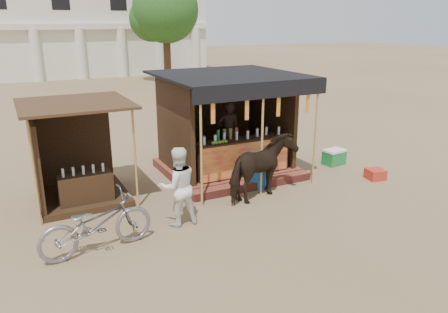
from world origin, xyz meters
name	(u,v)px	position (x,y,z in m)	size (l,w,h in m)	color
ground	(259,227)	(0.00, 0.00, 0.00)	(120.00, 120.00, 0.00)	#846B4C
main_stall	(228,137)	(1.01, 3.36, 1.03)	(3.60, 3.61, 2.78)	brown
secondary_stall	(72,166)	(-3.17, 3.24, 0.85)	(2.40, 2.40, 2.38)	#352313
cow	(262,168)	(0.86, 1.28, 0.77)	(0.84, 1.83, 1.55)	black
motorbike	(96,224)	(-3.19, 0.51, 0.56)	(0.74, 2.13, 1.12)	gray
bystander	(178,187)	(-1.42, 0.91, 0.84)	(0.82, 0.64, 1.69)	white
blue_barrel	(258,174)	(1.19, 2.00, 0.35)	(0.55, 0.55, 0.70)	#1659A7
red_crate	(375,174)	(4.33, 1.05, 0.14)	(0.44, 0.44, 0.27)	#AD291C
cooler	(334,157)	(4.17, 2.54, 0.23)	(0.69, 0.52, 0.46)	#1B7C36
background_building	(28,22)	(-2.00, 29.94, 3.98)	(26.00, 7.45, 8.18)	silver
tree	(162,12)	(5.81, 22.14, 4.63)	(4.50, 4.40, 7.00)	#382314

